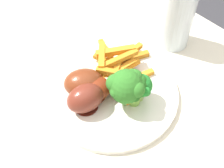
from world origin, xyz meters
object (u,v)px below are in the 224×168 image
(broccoli_floret_middle, at_px, (136,88))
(water_glass, at_px, (177,17))
(chicken_drumstick_extra, at_px, (96,88))
(dining_table, at_px, (115,149))
(dinner_plate, at_px, (112,93))
(carrot_fries_pile, at_px, (117,65))
(chicken_drumstick_near, at_px, (86,83))
(broccoli_floret_back, at_px, (127,85))
(chicken_drumstick_far, at_px, (88,97))
(broccoli_floret_front, at_px, (142,88))

(broccoli_floret_middle, bearing_deg, water_glass, 110.12)
(chicken_drumstick_extra, bearing_deg, water_glass, 92.12)
(dining_table, xyz_separation_m, dinner_plate, (-0.05, 0.03, 0.12))
(carrot_fries_pile, relative_size, chicken_drumstick_extra, 1.43)
(carrot_fries_pile, xyz_separation_m, chicken_drumstick_near, (-0.00, -0.07, 0.00))
(dining_table, relative_size, chicken_drumstick_near, 9.53)
(carrot_fries_pile, relative_size, water_glass, 1.15)
(dining_table, height_order, carrot_fries_pile, carrot_fries_pile)
(dinner_plate, distance_m, chicken_drumstick_extra, 0.04)
(broccoli_floret_middle, height_order, broccoli_floret_back, broccoli_floret_back)
(chicken_drumstick_far, distance_m, chicken_drumstick_extra, 0.03)
(broccoli_floret_middle, bearing_deg, broccoli_floret_back, -135.17)
(chicken_drumstick_extra, bearing_deg, chicken_drumstick_near, -160.40)
(dining_table, bearing_deg, chicken_drumstick_far, -156.87)
(dinner_plate, distance_m, water_glass, 0.21)
(chicken_drumstick_far, bearing_deg, broccoli_floret_middle, 52.75)
(dinner_plate, height_order, carrot_fries_pile, carrot_fries_pile)
(broccoli_floret_front, height_order, water_glass, water_glass)
(broccoli_floret_front, distance_m, carrot_fries_pile, 0.08)
(chicken_drumstick_near, height_order, chicken_drumstick_extra, chicken_drumstick_near)
(chicken_drumstick_extra, bearing_deg, dining_table, -4.19)
(broccoli_floret_front, height_order, chicken_drumstick_far, broccoli_floret_front)
(carrot_fries_pile, bearing_deg, dinner_plate, -54.09)
(dining_table, xyz_separation_m, chicken_drumstick_extra, (-0.06, 0.00, 0.15))
(chicken_drumstick_near, xyz_separation_m, water_glass, (0.01, 0.23, 0.03))
(dining_table, relative_size, broccoli_floret_back, 14.60)
(dining_table, height_order, broccoli_floret_middle, broccoli_floret_middle)
(chicken_drumstick_extra, height_order, water_glass, water_glass)
(broccoli_floret_back, xyz_separation_m, water_glass, (-0.06, 0.19, 0.01))
(dinner_plate, xyz_separation_m, chicken_drumstick_extra, (-0.01, -0.03, 0.03))
(chicken_drumstick_far, bearing_deg, dining_table, 23.13)
(broccoli_floret_front, relative_size, chicken_drumstick_near, 0.50)
(carrot_fries_pile, bearing_deg, dining_table, -44.01)
(broccoli_floret_middle, bearing_deg, dinner_plate, -165.05)
(dinner_plate, height_order, broccoli_floret_back, broccoli_floret_back)
(broccoli_floret_middle, relative_size, chicken_drumstick_far, 0.55)
(broccoli_floret_front, height_order, carrot_fries_pile, broccoli_floret_front)
(dining_table, height_order, chicken_drumstick_near, chicken_drumstick_near)
(broccoli_floret_front, relative_size, broccoli_floret_back, 0.76)
(chicken_drumstick_far, relative_size, water_glass, 0.86)
(broccoli_floret_front, distance_m, chicken_drumstick_extra, 0.08)
(chicken_drumstick_far, bearing_deg, chicken_drumstick_near, 146.69)
(dinner_plate, relative_size, chicken_drumstick_extra, 2.25)
(chicken_drumstick_near, relative_size, chicken_drumstick_extra, 1.07)
(dinner_plate, xyz_separation_m, broccoli_floret_middle, (0.05, 0.01, 0.05))
(broccoli_floret_back, distance_m, carrot_fries_pile, 0.08)
(dining_table, xyz_separation_m, chicken_drumstick_near, (-0.08, -0.00, 0.15))
(dinner_plate, distance_m, broccoli_floret_front, 0.07)
(chicken_drumstick_near, bearing_deg, chicken_drumstick_far, -33.31)
(chicken_drumstick_near, bearing_deg, water_glass, 87.23)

